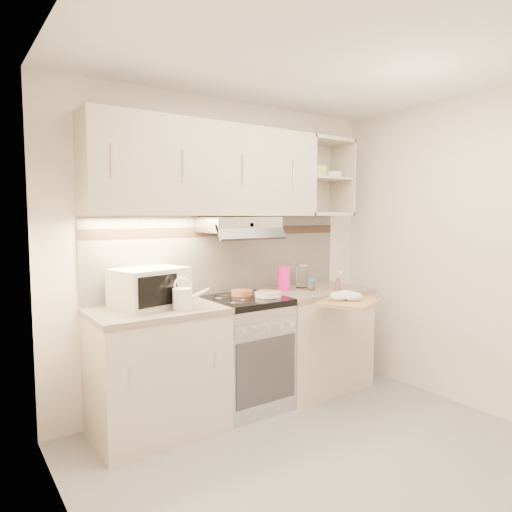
{
  "coord_description": "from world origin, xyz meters",
  "views": [
    {
      "loc": [
        -1.98,
        -1.9,
        1.56
      ],
      "look_at": [
        0.0,
        0.95,
        1.24
      ],
      "focal_mm": 32.0,
      "sensor_mm": 36.0,
      "label": 1
    }
  ],
  "objects_px": {
    "electric_range": "(245,352)",
    "glass_jar": "(302,276)",
    "pink_pitcher": "(284,278)",
    "watering_can": "(184,297)",
    "microwave": "(149,287)",
    "plate_stack": "(268,294)",
    "cutting_board": "(348,302)",
    "spray_bottle": "(338,282)"
  },
  "relations": [
    {
      "from": "electric_range",
      "to": "glass_jar",
      "type": "distance_m",
      "value": 0.9
    },
    {
      "from": "microwave",
      "to": "glass_jar",
      "type": "xyz_separation_m",
      "value": [
        1.45,
        0.02,
        -0.03
      ]
    },
    {
      "from": "electric_range",
      "to": "pink_pitcher",
      "type": "relative_size",
      "value": 4.21
    },
    {
      "from": "microwave",
      "to": "spray_bottle",
      "type": "height_order",
      "value": "microwave"
    },
    {
      "from": "plate_stack",
      "to": "microwave",
      "type": "bearing_deg",
      "value": 168.63
    },
    {
      "from": "watering_can",
      "to": "spray_bottle",
      "type": "height_order",
      "value": "watering_can"
    },
    {
      "from": "electric_range",
      "to": "pink_pitcher",
      "type": "xyz_separation_m",
      "value": [
        0.46,
        0.08,
        0.56
      ]
    },
    {
      "from": "electric_range",
      "to": "watering_can",
      "type": "bearing_deg",
      "value": -167.8
    },
    {
      "from": "microwave",
      "to": "pink_pitcher",
      "type": "bearing_deg",
      "value": -14.46
    },
    {
      "from": "plate_stack",
      "to": "pink_pitcher",
      "type": "height_order",
      "value": "pink_pitcher"
    },
    {
      "from": "pink_pitcher",
      "to": "spray_bottle",
      "type": "relative_size",
      "value": 1.19
    },
    {
      "from": "electric_range",
      "to": "cutting_board",
      "type": "xyz_separation_m",
      "value": [
        0.63,
        -0.52,
        0.42
      ]
    },
    {
      "from": "glass_jar",
      "to": "cutting_board",
      "type": "relative_size",
      "value": 0.5
    },
    {
      "from": "pink_pitcher",
      "to": "glass_jar",
      "type": "distance_m",
      "value": 0.24
    },
    {
      "from": "electric_range",
      "to": "plate_stack",
      "type": "distance_m",
      "value": 0.51
    },
    {
      "from": "cutting_board",
      "to": "glass_jar",
      "type": "bearing_deg",
      "value": 60.4
    },
    {
      "from": "electric_range",
      "to": "cutting_board",
      "type": "bearing_deg",
      "value": -39.58
    },
    {
      "from": "cutting_board",
      "to": "pink_pitcher",
      "type": "bearing_deg",
      "value": 82.28
    },
    {
      "from": "plate_stack",
      "to": "cutting_board",
      "type": "relative_size",
      "value": 0.5
    },
    {
      "from": "glass_jar",
      "to": "cutting_board",
      "type": "xyz_separation_m",
      "value": [
        -0.06,
        -0.64,
        -0.14
      ]
    },
    {
      "from": "spray_bottle",
      "to": "plate_stack",
      "type": "bearing_deg",
      "value": -169.42
    },
    {
      "from": "watering_can",
      "to": "cutting_board",
      "type": "height_order",
      "value": "watering_can"
    },
    {
      "from": "watering_can",
      "to": "glass_jar",
      "type": "xyz_separation_m",
      "value": [
        1.29,
        0.25,
        0.03
      ]
    },
    {
      "from": "plate_stack",
      "to": "cutting_board",
      "type": "height_order",
      "value": "plate_stack"
    },
    {
      "from": "electric_range",
      "to": "microwave",
      "type": "xyz_separation_m",
      "value": [
        -0.76,
        0.1,
        0.59
      ]
    },
    {
      "from": "electric_range",
      "to": "microwave",
      "type": "height_order",
      "value": "microwave"
    },
    {
      "from": "glass_jar",
      "to": "spray_bottle",
      "type": "bearing_deg",
      "value": -54.66
    },
    {
      "from": "plate_stack",
      "to": "glass_jar",
      "type": "xyz_separation_m",
      "value": [
        0.52,
        0.2,
        0.09
      ]
    },
    {
      "from": "microwave",
      "to": "plate_stack",
      "type": "height_order",
      "value": "microwave"
    },
    {
      "from": "pink_pitcher",
      "to": "cutting_board",
      "type": "relative_size",
      "value": 0.49
    },
    {
      "from": "electric_range",
      "to": "plate_stack",
      "type": "bearing_deg",
      "value": -25.68
    },
    {
      "from": "plate_stack",
      "to": "pink_pitcher",
      "type": "bearing_deg",
      "value": 28.83
    },
    {
      "from": "microwave",
      "to": "cutting_board",
      "type": "height_order",
      "value": "microwave"
    },
    {
      "from": "electric_range",
      "to": "plate_stack",
      "type": "height_order",
      "value": "plate_stack"
    },
    {
      "from": "watering_can",
      "to": "spray_bottle",
      "type": "distance_m",
      "value": 1.48
    },
    {
      "from": "cutting_board",
      "to": "watering_can",
      "type": "bearing_deg",
      "value": 138.47
    },
    {
      "from": "electric_range",
      "to": "cutting_board",
      "type": "relative_size",
      "value": 2.08
    },
    {
      "from": "watering_can",
      "to": "glass_jar",
      "type": "relative_size",
      "value": 1.21
    },
    {
      "from": "electric_range",
      "to": "cutting_board",
      "type": "height_order",
      "value": "electric_range"
    },
    {
      "from": "electric_range",
      "to": "pink_pitcher",
      "type": "distance_m",
      "value": 0.72
    },
    {
      "from": "watering_can",
      "to": "plate_stack",
      "type": "xyz_separation_m",
      "value": [
        0.77,
        0.05,
        -0.06
      ]
    },
    {
      "from": "electric_range",
      "to": "microwave",
      "type": "bearing_deg",
      "value": 172.13
    }
  ]
}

